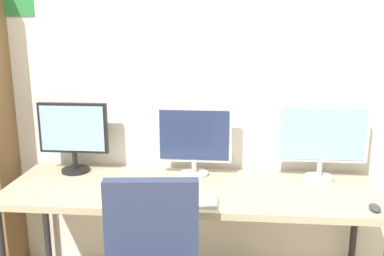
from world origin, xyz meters
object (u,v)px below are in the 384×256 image
at_px(monitor_left, 73,133).
at_px(monitor_right, 322,138).
at_px(monitor_center, 194,139).
at_px(computer_mouse, 375,208).
at_px(keyboard_main, 187,201).
at_px(desk, 191,195).

height_order(monitor_left, monitor_right, monitor_right).
distance_m(monitor_center, computer_mouse, 1.10).
bearing_deg(monitor_left, monitor_right, 0.00).
xyz_separation_m(monitor_center, computer_mouse, (0.98, -0.45, -0.22)).
relative_size(monitor_right, keyboard_main, 1.72).
bearing_deg(computer_mouse, monitor_left, 165.72).
bearing_deg(monitor_left, computer_mouse, -14.28).
bearing_deg(monitor_left, desk, -15.22).
distance_m(monitor_left, keyboard_main, 0.93).
xyz_separation_m(keyboard_main, computer_mouse, (0.98, -0.00, 0.01)).
bearing_deg(desk, monitor_center, 90.00).
height_order(monitor_center, keyboard_main, monitor_center).
distance_m(monitor_left, monitor_right, 1.56).
xyz_separation_m(monitor_left, computer_mouse, (1.76, -0.45, -0.24)).
bearing_deg(keyboard_main, monitor_center, 90.00).
distance_m(desk, keyboard_main, 0.24).
height_order(desk, monitor_right, monitor_right).
bearing_deg(monitor_right, computer_mouse, -66.24).
relative_size(monitor_right, computer_mouse, 5.78).
xyz_separation_m(monitor_right, keyboard_main, (-0.78, -0.44, -0.25)).
relative_size(monitor_center, keyboard_main, 1.46).
distance_m(desk, monitor_center, 0.36).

